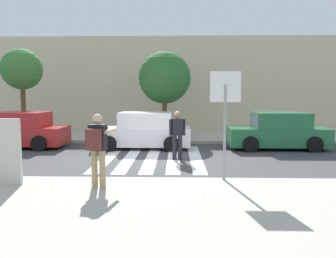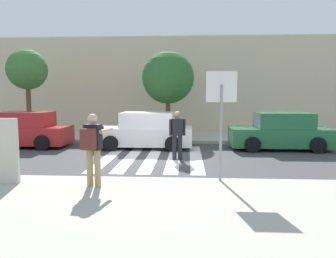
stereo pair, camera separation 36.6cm
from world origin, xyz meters
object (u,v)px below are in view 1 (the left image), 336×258
stop_sign (225,101)px  parked_car_red (19,131)px  parked_car_white (143,131)px  pedestrian_crossing (177,133)px  parked_car_green (278,132)px  photographer_with_backpack (97,144)px  street_tree_west (22,70)px  street_tree_center (165,78)px

stop_sign → parked_car_red: (-8.06, 5.70, -1.42)m
stop_sign → parked_car_white: 6.45m
pedestrian_crossing → parked_car_red: pedestrian_crossing is taller
parked_car_red → parked_car_white: 5.41m
stop_sign → parked_car_green: bearing=61.7°
photographer_with_backpack → parked_car_green: size_ratio=0.42×
photographer_with_backpack → parked_car_white: 6.49m
photographer_with_backpack → parked_car_red: bearing=127.8°
stop_sign → pedestrian_crossing: bearing=110.2°
photographer_with_backpack → street_tree_west: bearing=123.5°
parked_car_green → street_tree_center: (-4.91, 2.89, 2.42)m
photographer_with_backpack → pedestrian_crossing: bearing=65.0°
street_tree_west → parked_car_red: bearing=-69.1°
stop_sign → street_tree_west: bearing=137.4°
pedestrian_crossing → street_tree_west: bearing=147.0°
street_tree_west → pedestrian_crossing: bearing=-33.0°
pedestrian_crossing → street_tree_center: street_tree_center is taller
parked_car_white → street_tree_center: size_ratio=0.94×
photographer_with_backpack → parked_car_white: bearing=86.5°
pedestrian_crossing → photographer_with_backpack: bearing=-115.0°
stop_sign → parked_car_green: (3.07, 5.70, -1.42)m
photographer_with_backpack → pedestrian_crossing: 4.40m
parked_car_red → parked_car_white: bearing=0.0°
parked_car_white → photographer_with_backpack: bearing=-93.5°
parked_car_green → street_tree_west: bearing=167.8°
parked_car_red → parked_car_white: (5.41, 0.00, 0.00)m
stop_sign → parked_car_white: bearing=114.9°
street_tree_west → street_tree_center: (7.22, 0.26, -0.40)m
stop_sign → street_tree_west: (-9.06, 8.33, 1.40)m
photographer_with_backpack → parked_car_red: 8.19m
stop_sign → parked_car_red: size_ratio=0.67×
pedestrian_crossing → parked_car_red: (-6.87, 2.48, -0.25)m
parked_car_green → pedestrian_crossing: bearing=-149.8°
stop_sign → parked_car_white: size_ratio=0.67×
stop_sign → pedestrian_crossing: (-1.19, 3.23, -1.17)m
pedestrian_crossing → street_tree_west: 9.73m
street_tree_west → parked_car_white: bearing=-22.3°
parked_car_white → parked_car_green: same height
parked_car_white → stop_sign: bearing=-65.1°
parked_car_red → parked_car_green: bearing=0.0°
pedestrian_crossing → parked_car_white: bearing=120.6°
photographer_with_backpack → parked_car_white: photographer_with_backpack is taller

